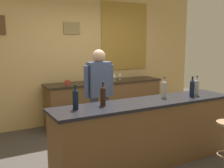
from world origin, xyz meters
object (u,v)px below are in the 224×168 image
wine_bottle_b (103,95)px  wine_bottle_d (192,88)px  wine_bottle_e (197,87)px  coffee_mug (67,83)px  wine_glass_c (120,75)px  wine_glass_b (114,75)px  bartender (99,92)px  wine_glass_a (88,77)px  wine_bottle_c (164,89)px  wine_bottle_a (75,98)px

wine_bottle_b → wine_bottle_d: bearing=-5.9°
wine_bottle_e → coffee_mug: bearing=124.3°
wine_glass_c → wine_glass_b: bearing=-159.7°
bartender → wine_glass_b: (0.94, 1.18, 0.07)m
wine_glass_a → coffee_mug: (-0.48, -0.07, -0.06)m
wine_bottle_d → wine_glass_c: bearing=89.4°
wine_bottle_d → wine_bottle_c: bearing=162.0°
wine_bottle_c → wine_glass_a: 2.01m
wine_bottle_d → wine_glass_a: bearing=110.2°
wine_glass_b → wine_bottle_a: bearing=-130.0°
bartender → wine_glass_b: 1.51m
wine_glass_a → wine_glass_b: bearing=0.1°
wine_bottle_b → wine_bottle_e: size_ratio=1.00×
wine_bottle_d → wine_glass_a: (-0.78, 2.12, -0.05)m
bartender → wine_bottle_d: bartender is taller
wine_glass_b → wine_glass_c: (0.19, 0.07, 0.00)m
wine_bottle_d → wine_bottle_a: bearing=175.9°
wine_glass_c → wine_bottle_c: bearing=-102.4°
wine_glass_b → wine_bottle_e: bearing=-82.4°
wine_glass_b → wine_glass_c: size_ratio=1.00×
bartender → wine_bottle_a: bartender is taller
bartender → wine_bottle_b: size_ratio=5.29×
wine_bottle_a → coffee_mug: bearing=73.4°
wine_bottle_a → wine_bottle_e: (1.95, -0.11, 0.00)m
wine_bottle_b → wine_glass_b: wine_bottle_b is taller
wine_bottle_a → wine_glass_c: size_ratio=1.97×
wine_bottle_c → wine_glass_b: (0.27, 1.98, -0.05)m
wine_bottle_a → wine_bottle_c: 1.40m
wine_bottle_a → wine_glass_b: size_ratio=1.97×
wine_bottle_b → wine_glass_b: 2.35m
wine_glass_b → wine_glass_c: same height
wine_bottle_e → coffee_mug: (-1.38, 2.02, -0.11)m
wine_bottle_b → coffee_mug: bearing=84.6°
bartender → coffee_mug: bartender is taller
wine_glass_a → wine_bottle_e: bearing=-66.8°
wine_bottle_a → wine_bottle_c: (1.40, 0.01, 0.00)m
wine_bottle_e → wine_glass_b: (-0.28, 2.10, -0.05)m
wine_glass_a → coffee_mug: bearing=-171.4°
wine_bottle_d → wine_glass_b: 2.12m
wine_bottle_e → wine_glass_a: (-0.90, 2.09, -0.05)m
wine_bottle_e → coffee_mug: wine_bottle_e is taller
wine_bottle_a → wine_glass_b: (1.67, 1.99, -0.05)m
wine_bottle_e → wine_bottle_c: bearing=167.9°
wine_bottle_a → wine_bottle_e: size_ratio=1.00×
wine_bottle_a → wine_glass_a: bearing=62.1°
wine_bottle_a → wine_bottle_d: bearing=-4.1°
bartender → wine_glass_c: bartender is taller
wine_bottle_d → wine_glass_c: (0.02, 2.19, -0.05)m
wine_bottle_d → wine_bottle_e: size_ratio=1.00×
wine_glass_a → wine_bottle_a: bearing=-117.9°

